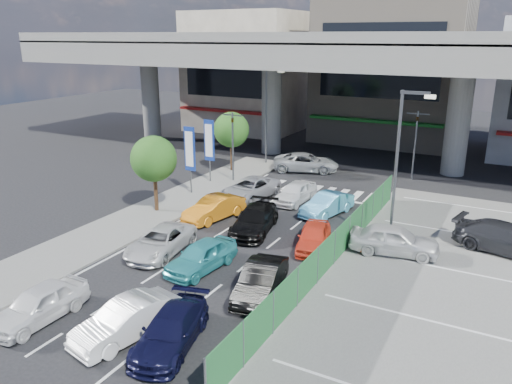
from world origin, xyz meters
The scene contains 31 objects.
ground centered at (0.00, 0.00, 0.00)m, with size 120.00×120.00×0.00m, color black.
parking_lot centered at (11.00, 2.00, 0.03)m, with size 12.00×28.00×0.06m, color #5C5C59.
sidewalk_left centered at (-7.00, 4.00, 0.06)m, with size 4.00×30.00×0.12m, color #5C5C59.
fence_run centered at (5.30, 1.00, 0.90)m, with size 0.16×22.00×1.80m, color #21602F, non-canonical shape.
expressway centered at (0.00, 22.00, 8.76)m, with size 64.00×14.00×10.75m.
building_west centered at (-16.00, 31.97, 6.49)m, with size 12.00×10.90×13.00m.
building_center centered at (0.00, 32.97, 7.49)m, with size 14.00×10.90×15.00m.
traffic_light_left centered at (-6.20, 12.00, 3.94)m, with size 1.60×1.24×5.20m.
traffic_light_right centered at (5.50, 19.00, 3.94)m, with size 1.60×1.24×5.20m.
street_lamp_right centered at (7.17, 6.00, 4.77)m, with size 1.65×0.22×8.00m.
street_lamp_left centered at (-6.33, 18.00, 4.77)m, with size 1.65×0.22×8.00m.
signboard_near centered at (-7.20, 7.99, 3.06)m, with size 0.80×0.14×4.70m.
signboard_far centered at (-7.60, 10.99, 3.06)m, with size 0.80×0.14×4.70m.
tree_near centered at (-7.00, 4.00, 3.39)m, with size 2.80×2.80×4.80m.
tree_far centered at (-7.80, 14.50, 3.39)m, with size 2.80×2.80×4.80m.
van_white_back_left centered at (-3.08, -7.93, 0.69)m, with size 1.63×4.05×1.38m, color white.
hatch_white_back_mid centered at (0.68, -7.19, 0.69)m, with size 1.46×4.19×1.38m, color white.
minivan_navy_back centered at (2.42, -6.88, 0.63)m, with size 1.75×4.31×1.25m, color black.
sedan_white_mid_left centered at (-2.88, -0.79, 0.63)m, with size 2.10×4.56×1.27m, color silver.
taxi_teal_mid centered at (-0.02, -1.36, 0.69)m, with size 1.63×4.05×1.38m, color teal.
hatch_black_mid_right centered at (3.57, -2.22, 0.69)m, with size 1.46×4.19×1.38m, color black.
taxi_orange_left centered at (-3.14, 4.61, 0.69)m, with size 1.46×4.19×1.38m, color orange.
sedan_black_mid centered at (-0.08, 4.01, 0.69)m, with size 1.93×4.76×1.38m, color black.
taxi_orange_right centered at (3.73, 3.36, 0.66)m, with size 1.55×3.85×1.31m, color red.
wagon_silver_front_left centered at (-3.16, 9.02, 0.69)m, with size 2.29×4.97×1.38m, color #A2A3A9.
sedan_white_front_mid centered at (-0.14, 9.80, 0.68)m, with size 1.61×4.00×1.36m, color white.
kei_truck_front_right centered at (2.55, 8.46, 0.67)m, with size 1.42×4.06×1.34m, color #4FA6D6.
crossing_wagon_silver centered at (-2.56, 17.38, 0.72)m, with size 2.40×5.20×1.45m, color #AFB2B7.
parked_sedan_white centered at (7.52, 4.56, 0.80)m, with size 1.76×4.37×1.49m, color silver.
parked_sedan_dgrey centered at (12.47, 7.37, 0.80)m, with size 2.07×5.09×1.48m, color #28292D.
traffic_cone centered at (6.10, 4.11, 0.43)m, with size 0.38×0.38×0.74m, color #F3500D.
Camera 1 is at (12.26, -18.93, 10.56)m, focal length 35.00 mm.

